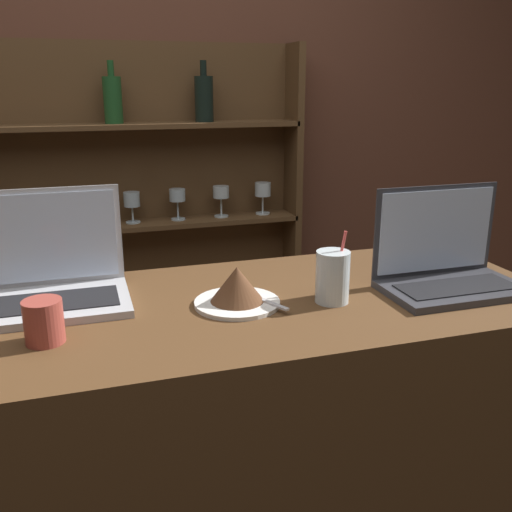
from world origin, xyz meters
name	(u,v)px	position (x,y,z in m)	size (l,w,h in m)	color
bar_counter	(180,491)	(0.00, 0.31, 0.49)	(1.87, 0.63, 0.98)	#4C3019
back_wall	(116,115)	(0.00, 1.62, 1.35)	(7.00, 0.06, 2.70)	brown
back_shelf	(134,233)	(0.04, 1.54, 0.86)	(1.46, 0.18, 1.64)	brown
laptop_near	(50,278)	(-0.26, 0.45, 1.04)	(0.35, 0.24, 0.26)	#ADADB2
laptop_far	(446,265)	(0.68, 0.26, 1.04)	(0.35, 0.20, 0.25)	#333338
cake_plate	(237,289)	(0.15, 0.30, 1.02)	(0.20, 0.20, 0.09)	silver
water_glass	(333,277)	(0.37, 0.25, 1.05)	(0.08, 0.08, 0.17)	silver
coffee_cup	(44,322)	(-0.26, 0.22, 1.03)	(0.08, 0.08, 0.09)	#993D33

